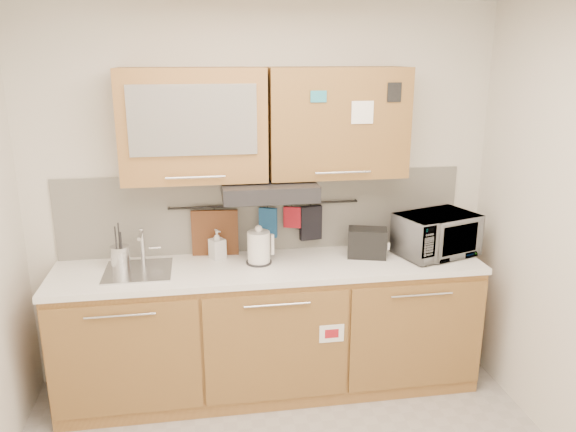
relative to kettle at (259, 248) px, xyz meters
name	(u,v)px	position (x,y,z in m)	size (l,w,h in m)	color
wall_back	(264,197)	(0.07, 0.27, 0.28)	(3.20, 3.20, 0.00)	silver
base_cabinet	(271,334)	(0.07, -0.04, -0.62)	(2.80, 0.64, 0.88)	#A6793B
countertop	(270,267)	(0.07, -0.04, -0.12)	(2.82, 0.62, 0.04)	white
backsplash	(264,212)	(0.07, 0.26, 0.18)	(2.80, 0.02, 0.56)	silver
upper_cabinets	(266,124)	(0.06, 0.09, 0.81)	(1.82, 0.37, 0.70)	#A6793B
range_hood	(268,189)	(0.07, 0.02, 0.40)	(0.60, 0.46, 0.10)	black
sink	(139,270)	(-0.78, -0.02, -0.10)	(0.42, 0.40, 0.26)	silver
utensil_rail	(265,205)	(0.07, 0.22, 0.24)	(0.02, 0.02, 1.30)	black
utensil_crock	(120,257)	(-0.89, 0.05, -0.03)	(0.13, 0.13, 0.30)	#B9BABE
kettle	(259,248)	(0.00, 0.00, 0.00)	(0.20, 0.18, 0.26)	white
toaster	(367,242)	(0.74, 0.01, 0.00)	(0.29, 0.22, 0.20)	black
microwave	(436,235)	(1.22, -0.03, 0.04)	(0.52, 0.35, 0.29)	#999999
soap_bottle	(217,244)	(-0.27, 0.14, 0.00)	(0.09, 0.09, 0.20)	#999999
cutting_board	(215,238)	(-0.28, 0.21, 0.02)	(0.32, 0.02, 0.39)	brown
oven_mitt	(268,223)	(0.09, 0.21, 0.11)	(0.13, 0.03, 0.21)	#1E538C
dark_pouch	(311,223)	(0.39, 0.21, 0.09)	(0.15, 0.04, 0.24)	black
pot_holder	(292,217)	(0.26, 0.21, 0.14)	(0.12, 0.02, 0.15)	#AB1623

